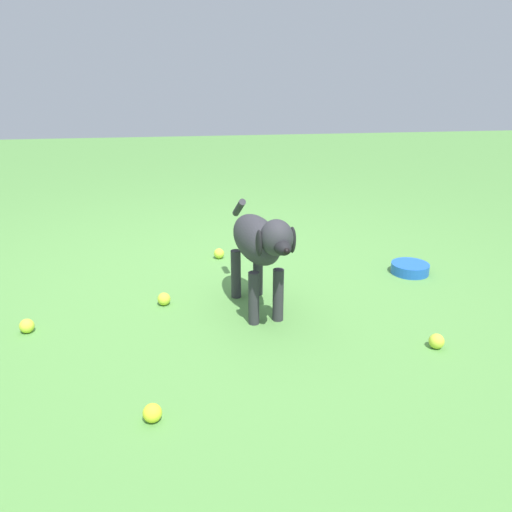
{
  "coord_description": "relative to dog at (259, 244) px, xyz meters",
  "views": [
    {
      "loc": [
        -0.16,
        -2.52,
        1.13
      ],
      "look_at": [
        0.18,
        -0.23,
        0.28
      ],
      "focal_mm": 35.5,
      "sensor_mm": 36.0,
      "label": 1
    }
  ],
  "objects": [
    {
      "name": "ground",
      "position": [
        -0.19,
        0.28,
        -0.36
      ],
      "size": [
        14.0,
        14.0,
        0.0
      ],
      "primitive_type": "plane",
      "color": "#548C42"
    },
    {
      "name": "dog",
      "position": [
        0.0,
        0.0,
        0.0
      ],
      "size": [
        0.27,
        0.8,
        0.54
      ],
      "rotation": [
        0.0,
        0.0,
        4.87
      ],
      "color": "#2D2D33",
      "rests_on": "ground"
    },
    {
      "name": "tennis_ball_4",
      "position": [
        -1.08,
        -0.05,
        -0.32
      ],
      "size": [
        0.07,
        0.07,
        0.07
      ],
      "primitive_type": "sphere",
      "color": "#CBE439",
      "rests_on": "ground"
    },
    {
      "name": "tennis_ball_3",
      "position": [
        -0.49,
        -0.77,
        -0.32
      ],
      "size": [
        0.07,
        0.07,
        0.07
      ],
      "primitive_type": "sphere",
      "color": "yellow",
      "rests_on": "ground"
    },
    {
      "name": "water_bowl",
      "position": [
        0.96,
        0.37,
        -0.33
      ],
      "size": [
        0.22,
        0.22,
        0.06
      ],
      "primitive_type": "cylinder",
      "color": "blue",
      "rests_on": "ground"
    },
    {
      "name": "tennis_ball_1",
      "position": [
        0.7,
        -0.46,
        -0.32
      ],
      "size": [
        0.07,
        0.07,
        0.07
      ],
      "primitive_type": "sphere",
      "color": "#C4DA3A",
      "rests_on": "ground"
    },
    {
      "name": "tennis_ball_0",
      "position": [
        -0.13,
        0.79,
        -0.32
      ],
      "size": [
        0.07,
        0.07,
        0.07
      ],
      "primitive_type": "sphere",
      "color": "#C6E03A",
      "rests_on": "ground"
    },
    {
      "name": "tennis_ball_2",
      "position": [
        -0.47,
        0.15,
        -0.32
      ],
      "size": [
        0.07,
        0.07,
        0.07
      ],
      "primitive_type": "sphere",
      "color": "#C5DA37",
      "rests_on": "ground"
    }
  ]
}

